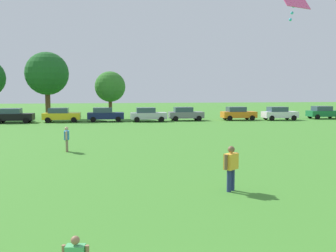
# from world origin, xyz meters

# --- Properties ---
(ground_plane) EXTENTS (160.00, 160.00, 0.00)m
(ground_plane) POSITION_xyz_m (0.00, 30.00, 0.00)
(ground_plane) COLOR #42842D
(adult_bystander) EXTENTS (0.65, 0.58, 1.68)m
(adult_bystander) POSITION_xyz_m (5.03, 10.17, 1.00)
(adult_bystander) COLOR navy
(adult_bystander) RESTS_ON ground
(bystander_near_trees) EXTENTS (0.31, 0.72, 1.52)m
(bystander_near_trees) POSITION_xyz_m (-1.93, 20.18, 0.90)
(bystander_near_trees) COLOR #8C7259
(bystander_near_trees) RESTS_ON ground
(kite) EXTENTS (1.20, 0.84, 1.09)m
(kite) POSITION_xyz_m (6.77, 9.18, 6.67)
(kite) COLOR #F24C8C
(parked_car_black_0) EXTENTS (4.30, 2.02, 1.68)m
(parked_car_black_0) POSITION_xyz_m (-10.33, 41.87, 0.86)
(parked_car_black_0) COLOR black
(parked_car_black_0) RESTS_ON ground
(parked_car_yellow_1) EXTENTS (4.30, 2.02, 1.68)m
(parked_car_yellow_1) POSITION_xyz_m (-5.06, 42.24, 0.86)
(parked_car_yellow_1) COLOR yellow
(parked_car_yellow_1) RESTS_ON ground
(parked_car_navy_2) EXTENTS (4.30, 2.02, 1.68)m
(parked_car_navy_2) POSITION_xyz_m (0.08, 42.21, 0.86)
(parked_car_navy_2) COLOR #141E4C
(parked_car_navy_2) RESTS_ON ground
(parked_car_silver_3) EXTENTS (4.30, 2.02, 1.68)m
(parked_car_silver_3) POSITION_xyz_m (5.18, 41.44, 0.86)
(parked_car_silver_3) COLOR silver
(parked_car_silver_3) RESTS_ON ground
(parked_car_gray_4) EXTENTS (4.30, 2.02, 1.68)m
(parked_car_gray_4) POSITION_xyz_m (9.94, 42.16, 0.86)
(parked_car_gray_4) COLOR slate
(parked_car_gray_4) RESTS_ON ground
(parked_car_orange_5) EXTENTS (4.30, 2.02, 1.68)m
(parked_car_orange_5) POSITION_xyz_m (16.66, 41.80, 0.86)
(parked_car_orange_5) COLOR orange
(parked_car_orange_5) RESTS_ON ground
(parked_car_white_6) EXTENTS (4.30, 2.02, 1.68)m
(parked_car_white_6) POSITION_xyz_m (21.83, 41.04, 0.86)
(parked_car_white_6) COLOR white
(parked_car_white_6) RESTS_ON ground
(parked_car_green_7) EXTENTS (4.30, 2.02, 1.68)m
(parked_car_green_7) POSITION_xyz_m (28.65, 42.23, 0.86)
(parked_car_green_7) COLOR #196B38
(parked_car_green_7) RESTS_ON ground
(tree_center) EXTENTS (5.63, 5.63, 8.77)m
(tree_center) POSITION_xyz_m (-7.41, 47.89, 5.92)
(tree_center) COLOR brown
(tree_center) RESTS_ON ground
(tree_far_right) EXTENTS (4.01, 4.01, 6.25)m
(tree_far_right) POSITION_xyz_m (0.74, 46.63, 4.22)
(tree_far_right) COLOR brown
(tree_far_right) RESTS_ON ground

